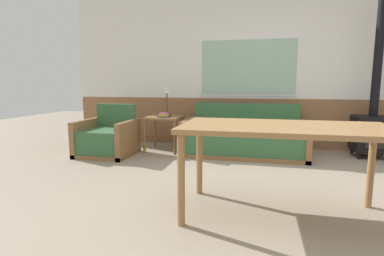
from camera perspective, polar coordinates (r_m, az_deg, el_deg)
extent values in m
plane|color=gray|center=(2.93, 15.60, -14.06)|extent=(16.00, 16.00, 0.00)
cube|color=#8E603D|center=(5.38, 14.53, 0.91)|extent=(7.20, 0.06, 0.85)
cube|color=white|center=(5.38, 15.07, 15.31)|extent=(7.20, 0.06, 1.85)
cube|color=white|center=(5.31, 10.59, 11.36)|extent=(1.67, 0.01, 0.99)
cube|color=#99BCA8|center=(5.30, 10.58, 11.37)|extent=(1.59, 0.02, 0.91)
cube|color=olive|center=(4.79, 9.83, -4.66)|extent=(1.87, 0.90, 0.06)
cube|color=#38663D|center=(4.73, 9.88, -2.35)|extent=(1.71, 0.82, 0.34)
cube|color=#38663D|center=(5.09, 10.23, 2.51)|extent=(1.71, 0.10, 0.38)
cube|color=olive|center=(4.87, -0.70, -1.44)|extent=(0.08, 0.90, 0.54)
cube|color=olive|center=(4.79, 20.70, -2.17)|extent=(0.08, 0.90, 0.54)
cube|color=olive|center=(4.89, -15.78, -4.59)|extent=(0.81, 0.77, 0.06)
cube|color=#38663D|center=(4.83, -15.99, -2.31)|extent=(0.65, 0.69, 0.34)
cube|color=#38663D|center=(5.09, -14.24, 2.37)|extent=(0.65, 0.10, 0.37)
cube|color=olive|center=(5.03, -19.53, -1.60)|extent=(0.08, 0.77, 0.54)
cube|color=olive|center=(4.68, -11.99, -2.01)|extent=(0.08, 0.77, 0.54)
cube|color=olive|center=(4.96, -5.37, 2.05)|extent=(0.57, 0.57, 0.03)
cylinder|color=olive|center=(4.85, -9.10, -1.57)|extent=(0.04, 0.04, 0.54)
cylinder|color=olive|center=(4.69, -3.34, -1.83)|extent=(0.04, 0.04, 0.54)
cylinder|color=olive|center=(5.32, -7.07, -0.65)|extent=(0.04, 0.04, 0.54)
cylinder|color=olive|center=(5.17, -1.78, -0.85)|extent=(0.04, 0.04, 0.54)
cylinder|color=#4C3823|center=(5.05, -4.77, 2.45)|extent=(0.16, 0.16, 0.02)
cylinder|color=#4C3823|center=(5.03, -4.79, 4.60)|extent=(0.02, 0.02, 0.36)
cone|color=beige|center=(5.02, -4.83, 7.69)|extent=(0.21, 0.21, 0.18)
cube|color=#234799|center=(4.85, -5.39, 2.20)|extent=(0.19, 0.16, 0.02)
cube|color=gold|center=(4.84, -5.36, 2.47)|extent=(0.17, 0.18, 0.03)
cube|color=#994C84|center=(4.84, -5.38, 2.75)|extent=(0.15, 0.13, 0.02)
cube|color=#9E7042|center=(2.54, 17.26, 0.04)|extent=(1.67, 0.83, 0.04)
cylinder|color=#9E7042|center=(2.34, -2.09, -9.97)|extent=(0.06, 0.06, 0.73)
cylinder|color=#9E7042|center=(3.01, 1.43, -5.78)|extent=(0.06, 0.06, 0.73)
cylinder|color=#9E7042|center=(3.11, 30.94, -6.53)|extent=(0.06, 0.06, 0.73)
cylinder|color=black|center=(5.07, 29.17, -4.65)|extent=(0.04, 0.04, 0.10)
cylinder|color=black|center=(5.40, 28.15, -3.84)|extent=(0.04, 0.04, 0.10)
cylinder|color=black|center=(5.54, 32.47, -3.89)|extent=(0.04, 0.04, 0.10)
cube|color=black|center=(5.25, 31.15, -0.92)|extent=(0.54, 0.44, 0.53)
cube|color=black|center=(5.04, 31.93, -1.32)|extent=(0.32, 0.01, 0.37)
cylinder|color=black|center=(5.26, 31.98, 11.80)|extent=(0.12, 0.12, 1.81)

